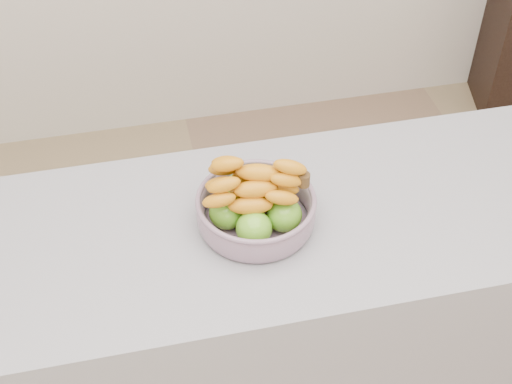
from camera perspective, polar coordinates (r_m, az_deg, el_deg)
The scene contains 2 objects.
counter at distance 2.04m, azimuth 0.17°, elevation -11.35°, with size 2.00×0.60×0.90m, color #95939B.
fruit_bowl at distance 1.65m, azimuth -0.01°, elevation -1.12°, with size 0.28×0.28×0.18m.
Camera 1 is at (-0.26, -0.78, 2.11)m, focal length 50.00 mm.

